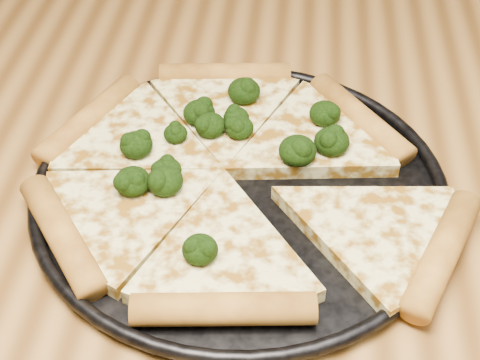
{
  "coord_description": "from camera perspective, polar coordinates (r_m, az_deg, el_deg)",
  "views": [
    {
      "loc": [
        -0.03,
        -0.41,
        1.16
      ],
      "look_at": [
        -0.07,
        0.02,
        0.77
      ],
      "focal_mm": 53.31,
      "sensor_mm": 36.0,
      "label": 1
    }
  ],
  "objects": [
    {
      "name": "dining_table",
      "position": [
        0.65,
        5.69,
        -8.83
      ],
      "size": [
        1.2,
        0.9,
        0.75
      ],
      "color": "olive",
      "rests_on": "ground"
    },
    {
      "name": "pizza",
      "position": [
        0.59,
        -0.64,
        0.49
      ],
      "size": [
        0.38,
        0.32,
        0.02
      ],
      "rotation": [
        0.0,
        0.0,
        0.11
      ],
      "color": "#ECE690",
      "rests_on": "pizza_pan"
    },
    {
      "name": "broccoli_florets",
      "position": [
        0.61,
        -1.08,
        2.97
      ],
      "size": [
        0.19,
        0.23,
        0.02
      ],
      "color": "black",
      "rests_on": "pizza"
    },
    {
      "name": "pizza_pan",
      "position": [
        0.59,
        -0.0,
        -0.59
      ],
      "size": [
        0.35,
        0.35,
        0.02
      ],
      "color": "black",
      "rests_on": "dining_table"
    }
  ]
}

